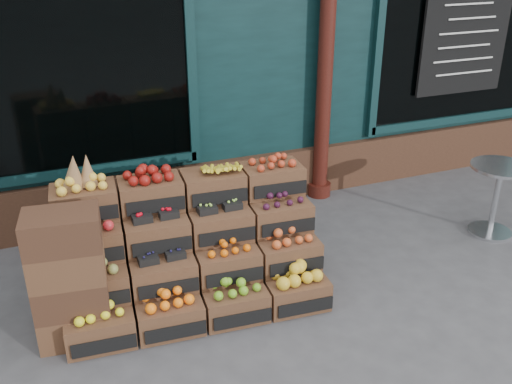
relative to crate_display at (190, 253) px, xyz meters
name	(u,v)px	position (x,y,z in m)	size (l,w,h in m)	color
ground	(307,307)	(0.88, -0.57, -0.43)	(60.00, 60.00, 0.00)	#444446
crate_display	(190,253)	(0.00, 0.00, 0.00)	(2.28, 1.24, 1.38)	#543521
spare_crates	(69,278)	(-1.03, -0.24, 0.14)	(0.61, 0.46, 1.12)	#543521
bistro_table	(497,192)	(3.35, -0.11, 0.07)	(0.63, 0.63, 0.79)	silver
shopkeeper	(26,127)	(-1.19, 2.20, 0.64)	(0.78, 0.51, 2.13)	#1D6638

